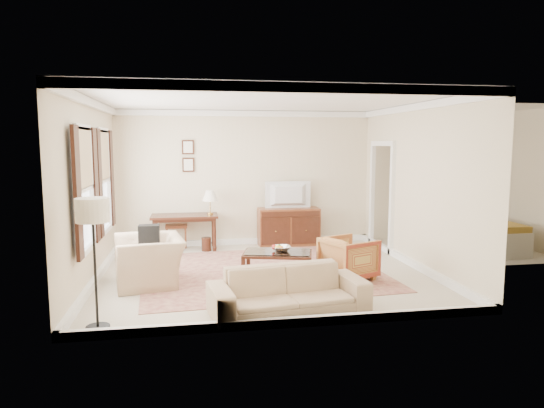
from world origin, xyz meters
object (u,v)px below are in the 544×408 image
object	(u,v)px
writing_desk	(185,220)
tv	(289,186)
striped_armchair	(349,256)
coffee_table	(278,258)
sofa	(289,283)
sideboard	(288,227)
club_armchair	(149,253)

from	to	relation	value
writing_desk	tv	xyz separation A→B (m)	(2.22, 0.13, 0.66)
striped_armchair	coffee_table	bearing A→B (deg)	58.77
coffee_table	sofa	xyz separation A→B (m)	(-0.14, -1.57, 0.04)
sideboard	sofa	size ratio (longest dim) A/B	0.65
sideboard	club_armchair	bearing A→B (deg)	-137.26
coffee_table	writing_desk	bearing A→B (deg)	121.36
tv	club_armchair	bearing A→B (deg)	42.52
coffee_table	sofa	world-z (taller)	sofa
writing_desk	coffee_table	world-z (taller)	writing_desk
writing_desk	club_armchair	xyz separation A→B (m)	(-0.53, -2.38, -0.12)
coffee_table	tv	bearing A→B (deg)	74.61
club_armchair	sofa	xyz separation A→B (m)	(1.89, -1.65, -0.11)
writing_desk	striped_armchair	xyz separation A→B (m)	(2.65, -2.65, -0.25)
sideboard	tv	distance (m)	0.88
club_armchair	sofa	distance (m)	2.51
tv	writing_desk	bearing A→B (deg)	3.48
sideboard	striped_armchair	world-z (taller)	sideboard
sideboard	sofa	world-z (taller)	sideboard
tv	coffee_table	bearing A→B (deg)	74.61
writing_desk	tv	bearing A→B (deg)	3.48
coffee_table	club_armchair	world-z (taller)	club_armchair
writing_desk	sofa	bearing A→B (deg)	-71.36
writing_desk	sideboard	world-z (taller)	sideboard
tv	coffee_table	distance (m)	2.85
striped_armchair	sofa	size ratio (longest dim) A/B	0.37
striped_armchair	sofa	xyz separation A→B (m)	(-1.28, -1.39, 0.02)
tv	club_armchair	xyz separation A→B (m)	(-2.75, -2.52, -0.78)
sideboard	striped_armchair	xyz separation A→B (m)	(0.43, -2.80, -0.02)
tv	sofa	size ratio (longest dim) A/B	0.46
sofa	striped_armchair	bearing A→B (deg)	39.51
striped_armchair	sofa	distance (m)	1.89
sideboard	tv	size ratio (longest dim) A/B	1.39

